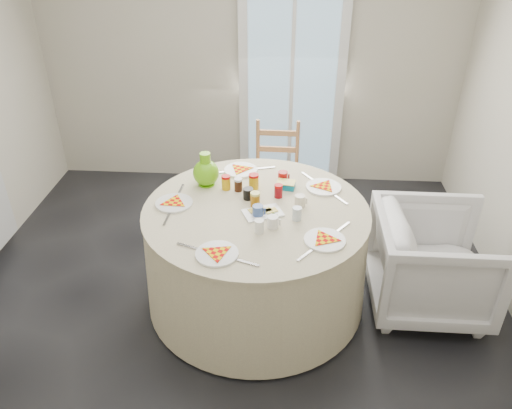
# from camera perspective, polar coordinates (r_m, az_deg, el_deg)

# --- Properties ---
(floor) EXTENTS (4.00, 4.00, 0.00)m
(floor) POSITION_cam_1_polar(r_m,az_deg,el_deg) (3.70, -2.98, -11.36)
(floor) COLOR black
(floor) RESTS_ON ground
(wall_back) EXTENTS (4.00, 0.02, 2.60)m
(wall_back) POSITION_cam_1_polar(r_m,az_deg,el_deg) (4.86, -0.70, 16.96)
(wall_back) COLOR #BCB5A3
(wall_back) RESTS_ON floor
(glass_door) EXTENTS (1.00, 0.08, 2.10)m
(glass_door) POSITION_cam_1_polar(r_m,az_deg,el_deg) (4.87, 4.11, 13.84)
(glass_door) COLOR silver
(glass_door) RESTS_ON floor
(table) EXTENTS (1.55, 1.55, 0.79)m
(table) POSITION_cam_1_polar(r_m,az_deg,el_deg) (3.52, -0.00, -5.92)
(table) COLOR beige
(table) RESTS_ON floor
(wooden_chair) EXTENTS (0.42, 0.40, 0.91)m
(wooden_chair) POSITION_cam_1_polar(r_m,az_deg,el_deg) (4.37, 2.30, 3.53)
(wooden_chair) COLOR #BA7255
(wooden_chair) RESTS_ON floor
(armchair) EXTENTS (0.74, 0.79, 0.81)m
(armchair) POSITION_cam_1_polar(r_m,az_deg,el_deg) (3.67, 19.57, -6.00)
(armchair) COLOR silver
(armchair) RESTS_ON floor
(place_settings) EXTENTS (1.44, 1.44, 0.03)m
(place_settings) POSITION_cam_1_polar(r_m,az_deg,el_deg) (3.30, -0.00, -0.45)
(place_settings) COLOR silver
(place_settings) RESTS_ON table
(jar_cluster) EXTENTS (0.44, 0.24, 0.12)m
(jar_cluster) POSITION_cam_1_polar(r_m,az_deg,el_deg) (3.45, -0.62, 2.09)
(jar_cluster) COLOR olive
(jar_cluster) RESTS_ON table
(butter_tub) EXTENTS (0.14, 0.11, 0.05)m
(butter_tub) POSITION_cam_1_polar(r_m,az_deg,el_deg) (3.54, 3.44, 2.15)
(butter_tub) COLOR #036F8D
(butter_tub) RESTS_ON table
(green_pitcher) EXTENTS (0.19, 0.19, 0.24)m
(green_pitcher) POSITION_cam_1_polar(r_m,az_deg,el_deg) (3.55, -5.74, 3.75)
(green_pitcher) COLOR #61BA0F
(green_pitcher) RESTS_ON table
(cheese_platter) EXTENTS (0.29, 0.25, 0.03)m
(cheese_platter) POSITION_cam_1_polar(r_m,az_deg,el_deg) (3.24, 0.78, -1.00)
(cheese_platter) COLOR white
(cheese_platter) RESTS_ON table
(mugs_glasses) EXTENTS (0.60, 0.60, 0.10)m
(mugs_glasses) POSITION_cam_1_polar(r_m,az_deg,el_deg) (3.28, 2.07, 0.14)
(mugs_glasses) COLOR gray
(mugs_glasses) RESTS_ON table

